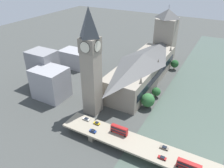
% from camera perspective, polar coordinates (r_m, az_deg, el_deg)
% --- Properties ---
extents(ground_plane, '(600.00, 600.00, 0.00)m').
position_cam_1_polar(ground_plane, '(184.20, 11.69, -1.69)').
color(ground_plane, '#424442').
extents(river_water, '(49.11, 360.00, 0.30)m').
position_cam_1_polar(river_water, '(179.52, 20.94, -4.00)').
color(river_water, '#47564C').
rests_on(river_water, ground_plane).
extents(parliament_hall, '(28.89, 96.45, 26.61)m').
position_cam_1_polar(parliament_hall, '(189.62, 7.95, 4.10)').
color(parliament_hall, gray).
rests_on(parliament_hall, ground_plane).
extents(clock_tower, '(11.26, 11.26, 71.52)m').
position_cam_1_polar(clock_tower, '(138.57, -5.54, 5.80)').
color(clock_tower, gray).
rests_on(clock_tower, ground_plane).
extents(victoria_tower, '(19.97, 19.97, 56.57)m').
position_cam_1_polar(victoria_tower, '(240.89, 13.86, 12.33)').
color(victoria_tower, gray).
rests_on(victoria_tower, ground_plane).
extents(road_bridge, '(130.23, 14.78, 5.76)m').
position_cam_1_polar(road_bridge, '(121.96, 15.08, -18.26)').
color(road_bridge, gray).
rests_on(road_bridge, ground_plane).
extents(double_decker_bus_mid, '(11.61, 2.62, 4.74)m').
position_cam_1_polar(double_decker_bus_mid, '(116.03, 19.45, -19.51)').
color(double_decker_bus_mid, red).
rests_on(double_decker_bus_mid, road_bridge).
extents(double_decker_bus_rear, '(10.42, 2.49, 4.93)m').
position_cam_1_polar(double_decker_bus_rear, '(128.19, 1.90, -11.83)').
color(double_decker_bus_rear, red).
rests_on(double_decker_bus_rear, road_bridge).
extents(car_northbound_lead, '(4.66, 1.92, 1.35)m').
position_cam_1_polar(car_northbound_lead, '(139.84, -6.74, -9.08)').
color(car_northbound_lead, silver).
rests_on(car_northbound_lead, road_bridge).
extents(car_northbound_mid, '(4.57, 1.93, 1.43)m').
position_cam_1_polar(car_northbound_mid, '(123.88, 13.48, -15.87)').
color(car_northbound_mid, slate).
rests_on(car_northbound_mid, road_bridge).
extents(car_southbound_lead, '(4.35, 1.88, 1.23)m').
position_cam_1_polar(car_southbound_lead, '(118.88, 12.97, -18.24)').
color(car_southbound_lead, maroon).
rests_on(car_southbound_lead, road_bridge).
extents(car_southbound_mid, '(3.95, 1.92, 1.45)m').
position_cam_1_polar(car_southbound_mid, '(136.01, -4.01, -10.17)').
color(car_southbound_mid, gold).
rests_on(car_southbound_mid, road_bridge).
extents(car_southbound_tail, '(4.20, 1.92, 1.52)m').
position_cam_1_polar(car_southbound_tail, '(130.74, -5.02, -12.11)').
color(car_southbound_tail, navy).
rests_on(car_southbound_tail, road_bridge).
extents(city_block_west, '(22.04, 16.81, 30.52)m').
position_cam_1_polar(city_block_west, '(191.19, -17.43, 3.89)').
color(city_block_west, gray).
rests_on(city_block_west, ground_plane).
extents(city_block_center, '(24.46, 20.13, 23.96)m').
position_cam_1_polar(city_block_center, '(173.12, -15.74, 0.22)').
color(city_block_center, '#939399').
rests_on(city_block_center, ground_plane).
extents(city_block_east, '(26.47, 18.48, 17.09)m').
position_cam_1_polar(city_block_east, '(223.48, -9.74, 6.61)').
color(city_block_east, '#939399').
rests_on(city_block_east, ground_plane).
extents(tree_embankment_near, '(9.97, 9.97, 11.55)m').
position_cam_1_polar(tree_embankment_near, '(158.31, 9.32, -4.19)').
color(tree_embankment_near, brown).
rests_on(tree_embankment_near, ground_plane).
extents(tree_embankment_mid, '(7.62, 7.62, 10.13)m').
position_cam_1_polar(tree_embankment_mid, '(222.09, 16.06, 5.10)').
color(tree_embankment_mid, brown).
rests_on(tree_embankment_mid, ground_plane).
extents(tree_embankment_far, '(6.84, 6.84, 8.35)m').
position_cam_1_polar(tree_embankment_far, '(172.73, 11.46, -1.99)').
color(tree_embankment_far, brown).
rests_on(tree_embankment_far, ground_plane).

